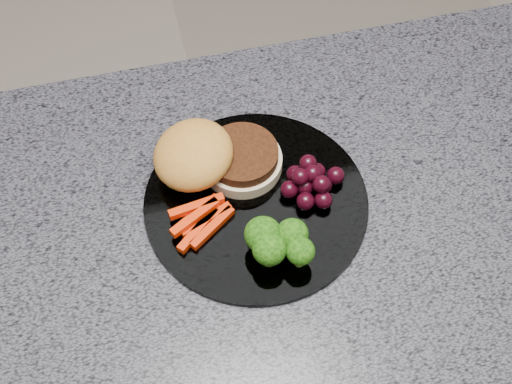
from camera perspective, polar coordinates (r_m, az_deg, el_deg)
island_cabinet at (r=1.24m, az=2.67°, el=-14.36°), size 1.20×0.60×0.86m
countertop at (r=0.82m, az=3.91°, el=-4.38°), size 1.20×0.60×0.04m
plate at (r=0.82m, az=0.00°, el=-0.87°), size 0.26×0.26×0.01m
burger at (r=0.83m, az=-3.63°, el=2.68°), size 0.17×0.12×0.05m
carrot_sticks at (r=0.80m, az=-4.44°, el=-2.18°), size 0.08×0.07×0.02m
broccoli at (r=0.76m, az=1.72°, el=-3.97°), size 0.07×0.06×0.05m
grape_bunch at (r=0.82m, az=4.46°, el=0.82°), size 0.08×0.06×0.04m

